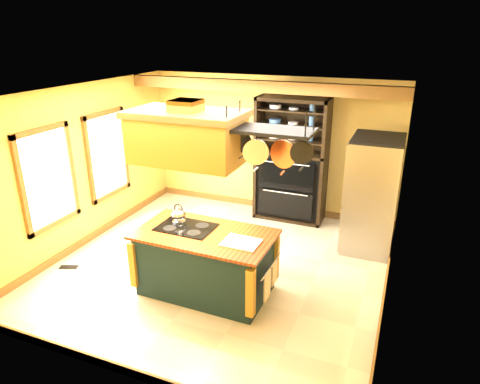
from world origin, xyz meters
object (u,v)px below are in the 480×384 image
Objects in this scene: pot_rack at (270,138)px; hutch at (291,173)px; kitchen_island at (205,262)px; refrigerator at (371,197)px; range_hood at (187,136)px.

pot_rack is 0.46× the size of hutch.
kitchen_island is 1.00× the size of refrigerator.
kitchen_island is at bearing -131.38° from refrigerator.
range_hood is at bearing -178.78° from kitchen_island.
pot_rack reaches higher than refrigerator.
refrigerator is at bearing -25.04° from hutch.
hutch is (0.59, 2.96, -1.34)m from range_hood.
range_hood reaches higher than kitchen_island.
kitchen_island is 1.79m from range_hood.
pot_rack is 2.84m from refrigerator.
refrigerator is (1.06, 2.23, -1.40)m from pot_rack.
refrigerator is (1.96, 2.23, 0.45)m from kitchen_island.
range_hood is (-0.20, -0.00, 1.78)m from kitchen_island.
range_hood is 1.11m from pot_rack.
pot_rack is at bearing -80.18° from hutch.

